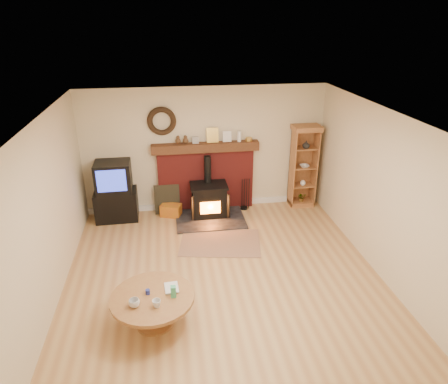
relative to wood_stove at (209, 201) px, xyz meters
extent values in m
plane|color=#A97746|center=(-0.02, -2.27, -0.34)|extent=(5.50, 5.50, 0.00)
cube|color=beige|center=(-0.02, 0.48, 0.96)|extent=(5.00, 0.02, 2.60)
cube|color=beige|center=(-0.02, -5.02, 0.96)|extent=(5.00, 0.02, 2.60)
cube|color=beige|center=(-2.52, -2.27, 0.96)|extent=(0.02, 5.50, 2.60)
cube|color=beige|center=(2.48, -2.27, 0.96)|extent=(0.02, 5.50, 2.60)
cube|color=white|center=(-0.02, -2.27, 2.26)|extent=(5.00, 5.50, 0.02)
cube|color=white|center=(-0.02, 0.46, -0.28)|extent=(5.00, 0.04, 0.12)
torus|color=black|center=(-0.87, 0.42, 1.61)|extent=(0.57, 0.11, 0.57)
cube|color=maroon|center=(-0.02, 0.40, 0.31)|extent=(2.00, 0.15, 1.30)
cube|color=#3A1D12|center=(-0.02, 0.37, 1.05)|extent=(2.20, 0.22, 0.18)
cube|color=#999999|center=(-0.22, 0.38, 1.21)|extent=(0.13, 0.05, 0.14)
cube|color=gold|center=(0.13, 0.40, 1.29)|extent=(0.24, 0.06, 0.30)
cube|color=white|center=(0.43, 0.40, 1.25)|extent=(0.18, 0.05, 0.22)
cylinder|color=white|center=(0.68, 0.38, 1.25)|extent=(0.08, 0.08, 0.22)
cylinder|color=gold|center=(0.88, 0.38, 1.17)|extent=(0.14, 0.14, 0.07)
cube|color=black|center=(0.00, -0.17, -0.33)|extent=(1.40, 1.00, 0.03)
cube|color=black|center=(0.00, 0.03, 0.01)|extent=(0.68, 0.49, 0.63)
cube|color=black|center=(0.00, 0.03, 0.34)|extent=(0.75, 0.54, 0.04)
cylinder|color=black|center=(0.00, 0.18, 0.64)|extent=(0.14, 0.14, 0.56)
cube|color=orange|center=(0.00, -0.22, -0.04)|extent=(0.41, 0.02, 0.25)
cube|color=black|center=(-0.31, -0.16, -0.02)|extent=(0.16, 0.22, 0.51)
cube|color=black|center=(0.31, -0.16, -0.02)|extent=(0.16, 0.22, 0.51)
cube|color=brown|center=(0.08, -1.09, -0.34)|extent=(1.61, 1.24, 0.01)
cube|color=black|center=(-1.88, 0.20, -0.03)|extent=(0.85, 0.59, 0.61)
cube|color=black|center=(-1.88, 0.20, 0.58)|extent=(0.70, 0.59, 0.61)
cube|color=#2536B5|center=(-1.89, -0.10, 0.61)|extent=(0.55, 0.02, 0.44)
cube|color=brown|center=(2.07, 0.26, -0.29)|extent=(0.52, 0.37, 0.10)
cube|color=brown|center=(2.07, 0.44, 0.53)|extent=(0.52, 0.02, 1.64)
cube|color=brown|center=(1.82, 0.26, 0.53)|extent=(0.02, 0.37, 1.64)
cube|color=brown|center=(2.31, 0.26, 0.53)|extent=(0.02, 0.37, 1.64)
cube|color=brown|center=(2.07, 0.26, 1.40)|extent=(0.58, 0.41, 0.10)
cube|color=brown|center=(2.07, 0.26, 0.13)|extent=(0.48, 0.33, 0.02)
cube|color=brown|center=(2.07, 0.26, 0.55)|extent=(0.48, 0.33, 0.02)
cube|color=brown|center=(2.07, 0.26, 0.97)|extent=(0.48, 0.33, 0.02)
imported|color=white|center=(2.07, 0.21, 1.06)|extent=(0.15, 0.15, 0.16)
imported|color=white|center=(2.07, 0.21, 0.58)|extent=(0.20, 0.20, 0.05)
sphere|color=white|center=(2.07, 0.21, 0.20)|extent=(0.12, 0.12, 0.12)
imported|color=#45AC79|center=(2.07, 0.21, -0.14)|extent=(0.18, 0.15, 0.20)
cube|color=#C2940B|center=(-0.79, 0.13, -0.21)|extent=(0.47, 0.38, 0.25)
cube|color=black|center=(-0.86, 0.28, -0.03)|extent=(0.53, 0.14, 0.63)
cylinder|color=black|center=(0.79, 0.23, -0.32)|extent=(0.16, 0.16, 0.04)
cylinder|color=black|center=(0.74, 0.23, 0.01)|extent=(0.02, 0.02, 0.70)
cylinder|color=black|center=(0.79, 0.23, 0.01)|extent=(0.02, 0.02, 0.70)
cylinder|color=black|center=(0.84, 0.23, 0.01)|extent=(0.02, 0.02, 0.70)
cylinder|color=black|center=(0.89, 0.23, 0.01)|extent=(0.02, 0.02, 0.70)
cylinder|color=brown|center=(-1.11, -3.06, -0.33)|extent=(0.49, 0.49, 0.03)
cylinder|color=brown|center=(-1.11, -3.06, -0.12)|extent=(0.18, 0.18, 0.40)
cylinder|color=brown|center=(-1.11, -3.06, 0.11)|extent=(1.12, 1.12, 0.05)
imported|color=white|center=(-1.33, -3.24, 0.18)|extent=(0.14, 0.14, 0.11)
imported|color=white|center=(-1.05, -3.28, 0.18)|extent=(0.11, 0.11, 0.10)
imported|color=#4C331E|center=(-0.94, -2.95, 0.14)|extent=(0.19, 0.25, 0.02)
cylinder|color=navy|center=(-1.16, -3.01, 0.17)|extent=(0.06, 0.06, 0.07)
cube|color=#45AC79|center=(-0.83, -3.11, 0.21)|extent=(0.07, 0.07, 0.16)
camera|label=1|loc=(-0.80, -7.40, 3.53)|focal=32.00mm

